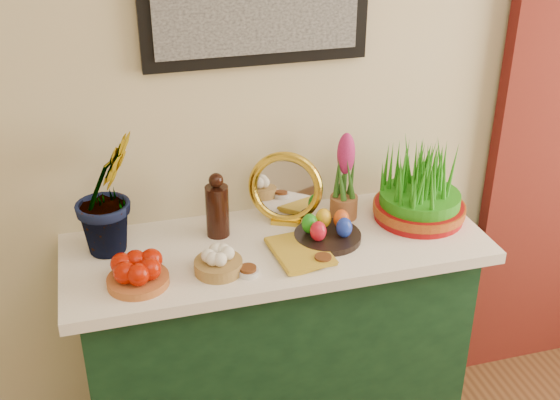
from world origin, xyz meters
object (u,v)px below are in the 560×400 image
(mirror, at_px, (285,189))
(sideboard, at_px, (276,351))
(hyacinth_green, at_px, (105,175))
(wheatgrass_sabzeh, at_px, (421,188))
(book, at_px, (275,256))

(mirror, bearing_deg, sideboard, -118.67)
(hyacinth_green, xyz_separation_m, wheatgrass_sabzeh, (1.05, -0.08, -0.15))
(mirror, bearing_deg, wheatgrass_sabzeh, -12.82)
(sideboard, xyz_separation_m, book, (-0.03, -0.11, 0.48))
(hyacinth_green, height_order, mirror, hyacinth_green)
(mirror, distance_m, wheatgrass_sabzeh, 0.47)
(sideboard, bearing_deg, book, -106.16)
(hyacinth_green, relative_size, book, 2.37)
(hyacinth_green, bearing_deg, book, -58.22)
(mirror, xyz_separation_m, wheatgrass_sabzeh, (0.46, -0.10, -0.01))
(sideboard, distance_m, hyacinth_green, 0.90)
(wheatgrass_sabzeh, bearing_deg, mirror, 167.18)
(sideboard, bearing_deg, wheatgrass_sabzeh, 2.36)
(sideboard, height_order, hyacinth_green, hyacinth_green)
(sideboard, height_order, wheatgrass_sabzeh, wheatgrass_sabzeh)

